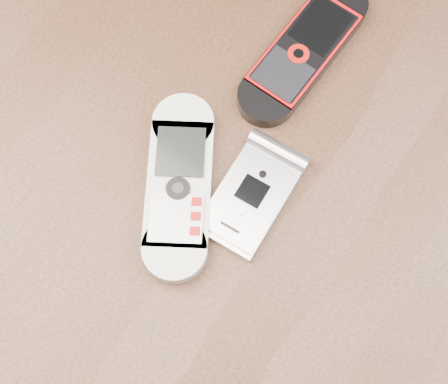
{
  "coord_description": "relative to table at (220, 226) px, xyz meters",
  "views": [
    {
      "loc": [
        0.09,
        -0.13,
        1.23
      ],
      "look_at": [
        0.01,
        0.0,
        0.76
      ],
      "focal_mm": 50.0,
      "sensor_mm": 36.0,
      "label": 1
    }
  ],
  "objects": [
    {
      "name": "nokia_black_red",
      "position": [
        -0.01,
        0.15,
        0.11
      ],
      "size": [
        0.06,
        0.17,
        0.02
      ],
      "primitive_type": "cube",
      "rotation": [
        0.0,
        0.0,
        -0.07
      ],
      "color": "black",
      "rests_on": "table"
    },
    {
      "name": "table",
      "position": [
        0.0,
        0.0,
        0.0
      ],
      "size": [
        1.2,
        0.8,
        0.75
      ],
      "color": "black",
      "rests_on": "ground"
    },
    {
      "name": "motorola_razr",
      "position": [
        0.02,
        0.01,
        0.11
      ],
      "size": [
        0.06,
        0.1,
        0.02
      ],
      "primitive_type": "cube",
      "rotation": [
        0.0,
        0.0,
        0.03
      ],
      "color": "silver",
      "rests_on": "table"
    },
    {
      "name": "ground",
      "position": [
        0.0,
        0.0,
        -0.64
      ],
      "size": [
        4.0,
        4.0,
        0.0
      ],
      "primitive_type": "plane",
      "color": "#472B19",
      "rests_on": "ground"
    },
    {
      "name": "nokia_white",
      "position": [
        -0.03,
        -0.01,
        0.11
      ],
      "size": [
        0.12,
        0.16,
        0.02
      ],
      "primitive_type": "cube",
      "rotation": [
        0.0,
        0.0,
        0.53
      ],
      "color": "silver",
      "rests_on": "table"
    }
  ]
}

